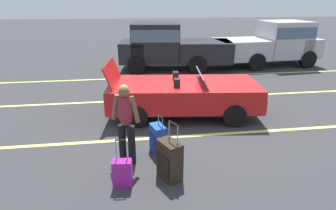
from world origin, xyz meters
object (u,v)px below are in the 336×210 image
(suitcase_large_black, at_px, (169,160))
(parked_pickup_truck_near, at_px, (166,45))
(suitcase_medium_bright, at_px, (158,139))
(parked_pickup_truck_far, at_px, (274,42))
(traveler_person, at_px, (126,121))
(convertible_car, at_px, (190,95))
(suitcase_small_carryon, at_px, (122,173))

(suitcase_large_black, height_order, parked_pickup_truck_near, parked_pickup_truck_near)
(suitcase_medium_bright, xyz_separation_m, parked_pickup_truck_far, (6.48, 7.58, 0.80))
(traveler_person, height_order, parked_pickup_truck_far, parked_pickup_truck_far)
(suitcase_large_black, relative_size, parked_pickup_truck_far, 0.21)
(suitcase_medium_bright, xyz_separation_m, parked_pickup_truck_near, (1.16, 7.40, 0.80))
(convertible_car, height_order, suitcase_large_black, convertible_car)
(parked_pickup_truck_near, bearing_deg, parked_pickup_truck_far, -171.05)
(convertible_car, bearing_deg, parked_pickup_truck_far, 53.00)
(parked_pickup_truck_near, bearing_deg, suitcase_small_carryon, 84.43)
(convertible_car, distance_m, suitcase_medium_bright, 2.27)
(suitcase_small_carryon, distance_m, traveler_person, 1.01)
(suitcase_large_black, bearing_deg, parked_pickup_truck_near, -123.40)
(suitcase_large_black, height_order, traveler_person, traveler_person)
(suitcase_medium_bright, distance_m, traveler_person, 0.96)
(suitcase_small_carryon, relative_size, parked_pickup_truck_near, 0.17)
(convertible_car, relative_size, suitcase_medium_bright, 5.19)
(suitcase_small_carryon, relative_size, parked_pickup_truck_far, 0.17)
(suitcase_medium_bright, distance_m, suitcase_small_carryon, 1.31)
(suitcase_medium_bright, xyz_separation_m, traveler_person, (-0.65, -0.34, 0.62))
(suitcase_medium_bright, distance_m, parked_pickup_truck_near, 7.53)
(convertible_car, xyz_separation_m, parked_pickup_truck_far, (5.36, 5.63, 0.51))
(parked_pickup_truck_far, bearing_deg, parked_pickup_truck_near, 177.29)
(traveler_person, bearing_deg, suitcase_medium_bright, -37.26)
(convertible_car, xyz_separation_m, parked_pickup_truck_near, (0.04, 5.45, 0.51))
(convertible_car, relative_size, parked_pickup_truck_near, 0.83)
(suitcase_large_black, relative_size, suitcase_medium_bright, 1.32)
(suitcase_large_black, bearing_deg, convertible_car, -135.37)
(convertible_car, xyz_separation_m, suitcase_medium_bright, (-1.13, -1.95, -0.28))
(convertible_car, height_order, parked_pickup_truck_far, parked_pickup_truck_far)
(suitcase_medium_bright, height_order, parked_pickup_truck_far, parked_pickup_truck_far)
(parked_pickup_truck_far, bearing_deg, suitcase_medium_bright, -135.17)
(convertible_car, relative_size, parked_pickup_truck_far, 0.84)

